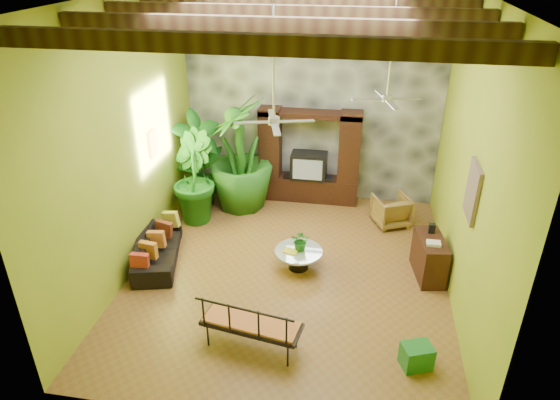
% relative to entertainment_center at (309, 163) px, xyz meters
% --- Properties ---
extents(ground, '(7.00, 7.00, 0.00)m').
position_rel_entertainment_center_xyz_m(ground, '(0.00, -3.14, -0.97)').
color(ground, brown).
rests_on(ground, ground).
extents(back_wall, '(6.00, 0.02, 5.00)m').
position_rel_entertainment_center_xyz_m(back_wall, '(0.00, 0.36, 1.53)').
color(back_wall, olive).
rests_on(back_wall, ground).
extents(left_wall, '(0.02, 7.00, 5.00)m').
position_rel_entertainment_center_xyz_m(left_wall, '(-3.00, -3.14, 1.53)').
color(left_wall, olive).
rests_on(left_wall, ground).
extents(right_wall, '(0.02, 7.00, 5.00)m').
position_rel_entertainment_center_xyz_m(right_wall, '(3.00, -3.14, 1.53)').
color(right_wall, olive).
rests_on(right_wall, ground).
extents(stone_accent_wall, '(5.98, 0.10, 4.98)m').
position_rel_entertainment_center_xyz_m(stone_accent_wall, '(0.00, 0.30, 1.53)').
color(stone_accent_wall, '#3E4046').
rests_on(stone_accent_wall, ground).
extents(ceiling_beams, '(5.95, 5.36, 0.22)m').
position_rel_entertainment_center_xyz_m(ceiling_beams, '(0.00, -3.14, 3.81)').
color(ceiling_beams, '#322210').
rests_on(ceiling_beams, ceiling).
extents(entertainment_center, '(2.40, 0.55, 2.30)m').
position_rel_entertainment_center_xyz_m(entertainment_center, '(0.00, 0.00, 0.00)').
color(entertainment_center, black).
rests_on(entertainment_center, ground).
extents(ceiling_fan_front, '(1.28, 1.28, 1.86)m').
position_rel_entertainment_center_xyz_m(ceiling_fan_front, '(-0.20, -3.54, 2.44)').
color(ceiling_fan_front, '#BCBBC0').
rests_on(ceiling_fan_front, ceiling).
extents(ceiling_fan_back, '(1.28, 1.28, 1.86)m').
position_rel_entertainment_center_xyz_m(ceiling_fan_back, '(1.60, -1.94, 2.44)').
color(ceiling_fan_back, '#BCBBC0').
rests_on(ceiling_fan_back, ceiling).
extents(wall_art_mask, '(0.06, 0.32, 0.55)m').
position_rel_entertainment_center_xyz_m(wall_art_mask, '(-2.96, -2.14, 1.13)').
color(wall_art_mask, orange).
rests_on(wall_art_mask, left_wall).
extents(wall_art_painting, '(0.06, 0.70, 0.90)m').
position_rel_entertainment_center_xyz_m(wall_art_painting, '(2.96, -3.74, 1.33)').
color(wall_art_painting, navy).
rests_on(wall_art_painting, right_wall).
extents(sofa, '(1.23, 2.09, 0.57)m').
position_rel_entertainment_center_xyz_m(sofa, '(-2.65, -3.19, -0.68)').
color(sofa, black).
rests_on(sofa, ground).
extents(wicker_armchair, '(0.97, 0.99, 0.68)m').
position_rel_entertainment_center_xyz_m(wicker_armchair, '(1.99, -0.90, -0.62)').
color(wicker_armchair, brown).
rests_on(wicker_armchair, ground).
extents(tall_plant_a, '(1.46, 1.46, 2.34)m').
position_rel_entertainment_center_xyz_m(tall_plant_a, '(-2.50, -0.71, 0.20)').
color(tall_plant_a, '#165518').
rests_on(tall_plant_a, ground).
extents(tall_plant_b, '(1.41, 1.46, 2.08)m').
position_rel_entertainment_center_xyz_m(tall_plant_b, '(-2.46, -1.40, 0.07)').
color(tall_plant_b, '#1B651A').
rests_on(tall_plant_b, ground).
extents(tall_plant_c, '(1.75, 1.75, 2.70)m').
position_rel_entertainment_center_xyz_m(tall_plant_c, '(-1.55, -0.62, 0.38)').
color(tall_plant_c, '#24651A').
rests_on(tall_plant_c, ground).
extents(coffee_table, '(0.93, 0.93, 0.40)m').
position_rel_entertainment_center_xyz_m(coffee_table, '(0.17, -2.97, -0.71)').
color(coffee_table, black).
rests_on(coffee_table, ground).
extents(centerpiece_plant, '(0.40, 0.35, 0.42)m').
position_rel_entertainment_center_xyz_m(centerpiece_plant, '(0.21, -2.93, -0.35)').
color(centerpiece_plant, '#1D651A').
rests_on(centerpiece_plant, coffee_table).
extents(yellow_tray, '(0.30, 0.25, 0.03)m').
position_rel_entertainment_center_xyz_m(yellow_tray, '(0.02, -3.04, -0.55)').
color(yellow_tray, yellow).
rests_on(yellow_tray, coffee_table).
extents(iron_bench, '(1.64, 0.82, 0.57)m').
position_rel_entertainment_center_xyz_m(iron_bench, '(-0.26, -5.30, -0.43)').
color(iron_bench, black).
rests_on(iron_bench, ground).
extents(side_console, '(0.61, 1.08, 0.81)m').
position_rel_entertainment_center_xyz_m(side_console, '(2.65, -2.79, -0.56)').
color(side_console, '#311E0F').
rests_on(side_console, ground).
extents(green_bin, '(0.53, 0.47, 0.39)m').
position_rel_entertainment_center_xyz_m(green_bin, '(2.27, -5.20, -0.77)').
color(green_bin, '#1D6D33').
rests_on(green_bin, ground).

